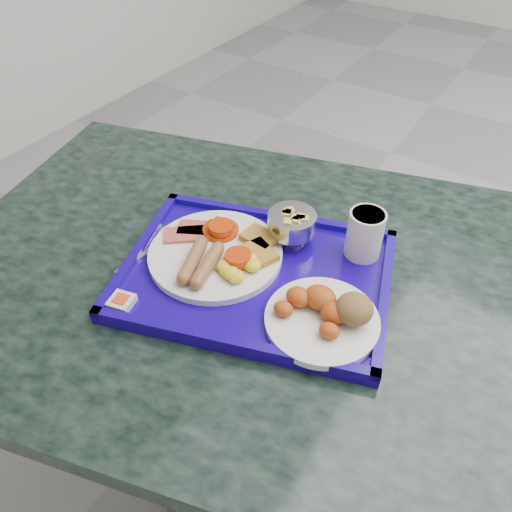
{
  "coord_description": "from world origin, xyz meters",
  "views": [
    {
      "loc": [
        -0.69,
        -1.64,
        1.37
      ],
      "look_at": [
        -1.02,
        -1.13,
        0.81
      ],
      "focal_mm": 35.0,
      "sensor_mm": 36.0,
      "label": 1
    }
  ],
  "objects_px": {
    "fruit_bowl": "(292,223)",
    "table": "(267,342)",
    "main_plate": "(219,253)",
    "juice_cup": "(365,233)",
    "tray": "(256,276)",
    "bread_plate": "(327,314)"
  },
  "relations": [
    {
      "from": "table",
      "to": "main_plate",
      "type": "bearing_deg",
      "value": -163.59
    },
    {
      "from": "tray",
      "to": "bread_plate",
      "type": "relative_size",
      "value": 2.97
    },
    {
      "from": "table",
      "to": "juice_cup",
      "type": "xyz_separation_m",
      "value": [
        0.12,
        0.12,
        0.26
      ]
    },
    {
      "from": "tray",
      "to": "juice_cup",
      "type": "height_order",
      "value": "juice_cup"
    },
    {
      "from": "table",
      "to": "tray",
      "type": "bearing_deg",
      "value": -119.3
    },
    {
      "from": "table",
      "to": "bread_plate",
      "type": "height_order",
      "value": "bread_plate"
    },
    {
      "from": "fruit_bowl",
      "to": "juice_cup",
      "type": "bearing_deg",
      "value": 16.66
    },
    {
      "from": "table",
      "to": "bread_plate",
      "type": "xyz_separation_m",
      "value": [
        0.14,
        -0.05,
        0.23
      ]
    },
    {
      "from": "tray",
      "to": "bread_plate",
      "type": "height_order",
      "value": "bread_plate"
    },
    {
      "from": "main_plate",
      "to": "bread_plate",
      "type": "relative_size",
      "value": 1.33
    },
    {
      "from": "fruit_bowl",
      "to": "main_plate",
      "type": "bearing_deg",
      "value": -125.99
    },
    {
      "from": "main_plate",
      "to": "fruit_bowl",
      "type": "relative_size",
      "value": 2.72
    },
    {
      "from": "tray",
      "to": "main_plate",
      "type": "distance_m",
      "value": 0.08
    },
    {
      "from": "table",
      "to": "main_plate",
      "type": "xyz_separation_m",
      "value": [
        -0.09,
        -0.03,
        0.22
      ]
    },
    {
      "from": "main_plate",
      "to": "juice_cup",
      "type": "distance_m",
      "value": 0.26
    },
    {
      "from": "tray",
      "to": "fruit_bowl",
      "type": "relative_size",
      "value": 6.05
    },
    {
      "from": "tray",
      "to": "fruit_bowl",
      "type": "bearing_deg",
      "value": 86.53
    },
    {
      "from": "table",
      "to": "fruit_bowl",
      "type": "bearing_deg",
      "value": 93.86
    },
    {
      "from": "main_plate",
      "to": "fruit_bowl",
      "type": "height_order",
      "value": "fruit_bowl"
    },
    {
      "from": "fruit_bowl",
      "to": "table",
      "type": "bearing_deg",
      "value": -86.14
    },
    {
      "from": "juice_cup",
      "to": "main_plate",
      "type": "bearing_deg",
      "value": -144.01
    },
    {
      "from": "tray",
      "to": "main_plate",
      "type": "xyz_separation_m",
      "value": [
        -0.08,
        -0.0,
        0.02
      ]
    }
  ]
}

